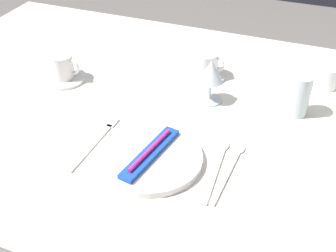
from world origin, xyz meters
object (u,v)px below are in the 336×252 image
spoon_soup (218,162)px  spoon_dessert (231,165)px  fork_outer (96,141)px  coffee_cup_left (204,63)px  dinner_plate (150,158)px  coffee_cup_right (62,66)px  drink_tumbler (298,95)px  wine_glass_centre (211,74)px  coffee_cup_far (327,76)px  toothbrush_package (150,153)px

spoon_soup → spoon_dessert: same height
fork_outer → coffee_cup_left: size_ratio=2.13×
dinner_plate → coffee_cup_left: (0.00, 0.43, 0.04)m
fork_outer → coffee_cup_right: 0.34m
fork_outer → drink_tumbler: size_ratio=1.94×
wine_glass_centre → coffee_cup_far: bearing=31.2°
coffee_cup_right → drink_tumbler: drink_tumbler is taller
coffee_cup_left → wine_glass_centre: bearing=-65.9°
spoon_soup → coffee_cup_right: size_ratio=2.31×
spoon_soup → wine_glass_centre: bearing=111.3°
spoon_dessert → coffee_cup_far: bearing=68.1°
toothbrush_package → coffee_cup_right: 0.47m
fork_outer → spoon_dessert: (0.34, 0.03, -0.00)m
dinner_plate → toothbrush_package: toothbrush_package is taller
spoon_soup → spoon_dessert: size_ratio=1.02×
dinner_plate → toothbrush_package: (0.00, 0.00, 0.02)m
spoon_soup → dinner_plate: bearing=-161.7°
toothbrush_package → wine_glass_centre: 0.31m
spoon_dessert → drink_tumbler: (0.11, 0.27, 0.06)m
fork_outer → coffee_cup_far: bearing=42.3°
spoon_soup → coffee_cup_far: coffee_cup_far is taller
spoon_soup → drink_tumbler: drink_tumbler is taller
coffee_cup_far → wine_glass_centre: wine_glass_centre is taller
toothbrush_package → drink_tumbler: size_ratio=1.82×
toothbrush_package → coffee_cup_right: (-0.40, 0.25, 0.02)m
fork_outer → coffee_cup_far: 0.70m
fork_outer → wine_glass_centre: size_ratio=1.78×
coffee_cup_right → coffee_cup_far: coffee_cup_right is taller
coffee_cup_right → drink_tumbler: bearing=6.1°
coffee_cup_right → wine_glass_centre: (0.45, 0.05, 0.04)m
spoon_dessert → dinner_plate: bearing=-164.2°
toothbrush_package → coffee_cup_left: bearing=89.9°
dinner_plate → wine_glass_centre: bearing=79.4°
wine_glass_centre → spoon_soup: bearing=-68.7°
wine_glass_centre → drink_tumbler: (0.24, 0.03, -0.03)m
dinner_plate → coffee_cup_left: bearing=89.9°
coffee_cup_left → wine_glass_centre: (0.06, -0.13, 0.04)m
fork_outer → coffee_cup_right: bearing=135.9°
spoon_soup → coffee_cup_far: size_ratio=2.40×
coffee_cup_far → wine_glass_centre: bearing=-148.8°
spoon_dessert → toothbrush_package: bearing=-164.2°
coffee_cup_right → wine_glass_centre: wine_glass_centre is taller
spoon_dessert → coffee_cup_right: 0.62m
spoon_dessert → coffee_cup_right: size_ratio=2.26×
spoon_soup → coffee_cup_far: (0.21, 0.44, 0.04)m
fork_outer → coffee_cup_far: coffee_cup_far is taller
fork_outer → spoon_soup: spoon_soup is taller
wine_glass_centre → drink_tumbler: size_ratio=1.09×
coffee_cup_far → fork_outer: bearing=-137.7°
toothbrush_package → spoon_dessert: size_ratio=0.95×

